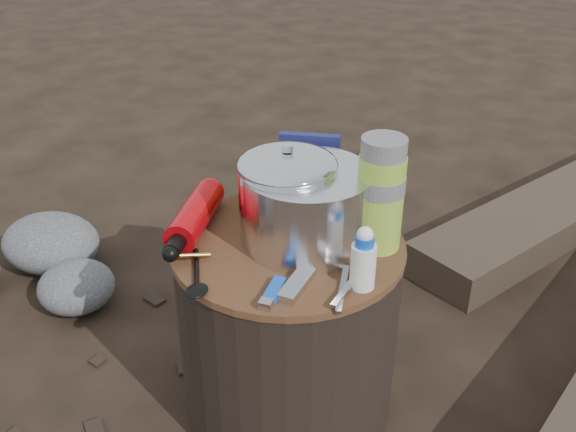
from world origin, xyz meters
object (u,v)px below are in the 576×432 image
at_px(camping_pot, 287,195).
at_px(thermos, 380,195).
at_px(stump, 288,327).
at_px(fuel_bottle, 195,215).
at_px(travel_mug, 364,189).

bearing_deg(camping_pot, thermos, 13.29).
xyz_separation_m(camping_pot, thermos, (0.17, 0.04, 0.02)).
bearing_deg(camping_pot, stump, -64.01).
distance_m(fuel_bottle, travel_mug, 0.35).
bearing_deg(thermos, stump, -159.45).
bearing_deg(fuel_bottle, stump, -4.94).
height_order(stump, travel_mug, travel_mug).
bearing_deg(thermos, fuel_bottle, -166.46).
bearing_deg(travel_mug, camping_pot, -126.92).
distance_m(thermos, travel_mug, 0.13).
xyz_separation_m(camping_pot, travel_mug, (0.11, 0.15, -0.03)).
bearing_deg(stump, fuel_bottle, -172.70).
bearing_deg(fuel_bottle, thermos, 1.30).
distance_m(fuel_bottle, thermos, 0.37).
bearing_deg(travel_mug, fuel_bottle, -146.87).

